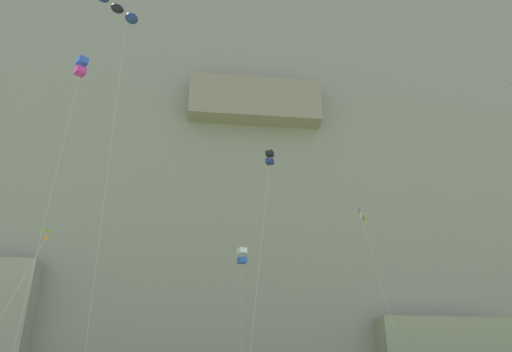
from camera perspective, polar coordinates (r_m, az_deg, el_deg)
name	(u,v)px	position (r m, az deg, el deg)	size (l,w,h in m)	color
cliff_face	(246,151)	(70.58, -1.21, 2.98)	(180.00, 25.35, 73.57)	gray
kite_delta_mid_left	(43,248)	(33.48, -24.13, -7.90)	(3.60, 4.55, 13.41)	#8CCC33
kite_box_front_field	(270,159)	(41.20, 1.63, 2.02)	(3.11, 4.17, 23.23)	black
kite_banner_upper_left	(365,224)	(45.48, 12.89, -5.63)	(2.98, 5.51, 19.41)	black
kite_box_high_right	(81,67)	(43.56, -20.22, 12.13)	(1.29, 5.73, 29.86)	blue
kite_windsock_upper_right	(118,10)	(45.35, -16.15, 18.58)	(4.85, 3.87, 35.07)	navy
kite_box_low_right	(242,256)	(45.57, -1.66, -9.57)	(0.92, 5.73, 16.60)	white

